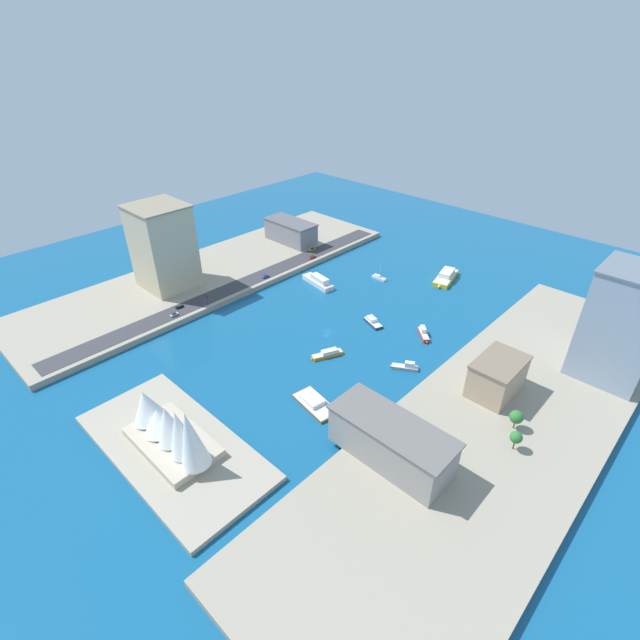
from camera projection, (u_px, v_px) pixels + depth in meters
The scene contains 26 objects.
ground_plane at pixel (327, 332), 235.85m from camera, with size 440.00×440.00×0.00m, color #145684.
quay_west at pixel (504, 420), 180.23m from camera, with size 70.00×240.00×3.09m, color #9E937F.
quay_east at pixel (217, 272), 289.83m from camera, with size 70.00×240.00×3.09m, color #9E937F.
peninsula_point at pixel (174, 447), 169.50m from camera, with size 79.90×37.67×2.00m, color #A89E89.
road_strip at pixel (243, 283), 273.68m from camera, with size 12.26×228.00×0.15m, color #38383D.
ferry_yellow_fast at pixel (446, 277), 283.37m from camera, with size 14.57×27.18×5.75m.
tugboat_red at pixel (424, 334), 231.49m from camera, with size 11.55×10.90×4.26m.
ferry_white_commuter at pixel (318, 281), 278.13m from camera, with size 25.69×10.26×5.99m.
barge_flat_brown at pixel (314, 402), 189.47m from camera, with size 21.72×12.57×3.06m.
patrol_launch_navy at pixel (373, 322), 241.83m from camera, with size 13.36×8.36×3.08m.
yacht_sleek_gray at pixel (406, 367), 209.31m from camera, with size 12.22×8.97×3.94m.
water_taxi_orange at pixel (328, 354), 217.50m from camera, with size 9.16×15.67×3.28m.
sailboat_small_white at pixel (379, 278), 284.89m from camera, with size 10.37×2.99×10.91m.
warehouse_low_gray at pixel (291, 231), 324.36m from camera, with size 37.90×17.33×14.75m.
carpark_squat_concrete at pixel (391, 441), 158.75m from camera, with size 44.13×17.82×15.61m.
office_block_beige at pixel (163, 247), 260.50m from camera, with size 29.77×28.49×47.29m.
tower_tall_glass at pixel (622, 325), 189.94m from camera, with size 27.97×27.27×48.98m.
apartment_midrise_tan at pixel (497, 376), 188.27m from camera, with size 16.22×24.25×15.53m.
pickup_red at pixel (312, 257), 303.47m from camera, with size 2.02×5.20×1.68m.
sedan_silver at pixel (174, 314), 242.32m from camera, with size 2.04×4.30×1.63m.
hatchback_blue at pixel (265, 276), 279.73m from camera, with size 1.83×4.65×1.68m.
suv_black at pixel (180, 307), 249.33m from camera, with size 1.94×4.42×1.42m.
taxi_yellow_cab at pixel (313, 249), 314.08m from camera, with size 1.97×4.98×1.55m.
traffic_light_waterfront at pixel (207, 299), 249.05m from camera, with size 0.36×0.36×6.50m.
opera_landmark at pixel (170, 428), 163.96m from camera, with size 43.95×20.46×25.04m.
park_tree_cluster at pixel (516, 425), 168.39m from camera, with size 9.05×14.65×8.08m.
Camera 1 is at (-133.43, 144.85, 129.94)m, focal length 26.20 mm.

